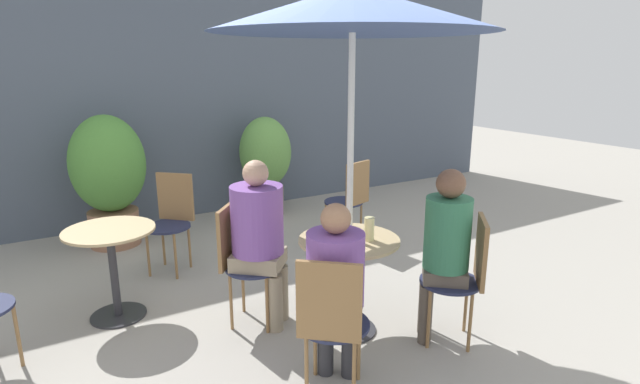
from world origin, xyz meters
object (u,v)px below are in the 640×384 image
cafe_table_near (349,263)px  beer_glass_0 (369,229)px  seated_person_0 (260,231)px  umbrella (353,10)px  bistro_chair_2 (466,269)px  beer_glass_1 (338,223)px  bistro_chair_1 (331,317)px  bistro_chair_3 (351,195)px  potted_plant_0 (109,173)px  seated_person_2 (445,241)px  cafe_table_far (112,255)px  potted_plant_1 (266,160)px  seated_person_1 (336,281)px  beer_glass_2 (340,234)px  bistro_chair_0 (240,254)px  bistro_chair_5 (172,213)px

cafe_table_near → beer_glass_0: (0.10, -0.09, 0.27)m
seated_person_0 → umbrella: 1.64m
bistro_chair_2 → beer_glass_1: size_ratio=6.13×
bistro_chair_1 → bistro_chair_2: size_ratio=1.00×
bistro_chair_3 → potted_plant_0: (-2.20, 1.27, 0.24)m
potted_plant_0 → seated_person_2: bearing=-62.6°
cafe_table_far → umbrella: 2.49m
cafe_table_far → umbrella: size_ratio=0.30×
beer_glass_1 → cafe_table_near: bearing=-88.6°
bistro_chair_2 → umbrella: bearing=-90.0°
beer_glass_0 → potted_plant_1: (0.60, 3.01, -0.09)m
cafe_table_far → beer_glass_1: bearing=-33.9°
bistro_chair_1 → seated_person_1: size_ratio=0.78×
bistro_chair_3 → seated_person_1: 2.48m
cafe_table_near → bistro_chair_2: bearing=-40.9°
bistro_chair_2 → beer_glass_1: bistro_chair_2 is taller
bistro_chair_3 → beer_glass_2: 1.97m
bistro_chair_1 → seated_person_2: bearing=-129.1°
bistro_chair_0 → bistro_chair_5: (-0.17, 1.28, 0.00)m
bistro_chair_0 → bistro_chair_1: (0.08, -1.14, 0.00)m
potted_plant_1 → potted_plant_0: bearing=-175.4°
cafe_table_near → bistro_chair_1: bearing=-130.9°
bistro_chair_1 → beer_glass_2: (0.41, 0.54, 0.25)m
potted_plant_0 → bistro_chair_5: bearing=-68.4°
seated_person_1 → potted_plant_1: size_ratio=0.93×
seated_person_0 → bistro_chair_3: bearing=-14.2°
bistro_chair_2 → cafe_table_far: bearing=-87.7°
bistro_chair_2 → bistro_chair_5: 2.71m
beer_glass_0 → umbrella: 1.44m
beer_glass_0 → beer_glass_1: 0.26m
cafe_table_far → potted_plant_0: (0.26, 1.68, 0.27)m
seated_person_1 → potted_plant_0: potted_plant_0 is taller
beer_glass_2 → potted_plant_0: 3.03m
bistro_chair_2 → potted_plant_1: size_ratio=0.72×
cafe_table_far → cafe_table_near: bearing=-37.5°
cafe_table_far → bistro_chair_3: 2.49m
cafe_table_near → beer_glass_0: bearing=-41.6°
seated_person_1 → potted_plant_0: 3.35m
cafe_table_near → seated_person_0: 0.68m
bistro_chair_1 → beer_glass_0: bistro_chair_1 is taller
cafe_table_far → bistro_chair_1: 1.92m
seated_person_0 → beer_glass_2: bearing=-102.3°
seated_person_0 → cafe_table_far: bearing=95.2°
bistro_chair_1 → beer_glass_0: bearing=-99.8°
bistro_chair_2 → potted_plant_0: potted_plant_0 is taller
bistro_chair_2 → potted_plant_1: 3.45m
seated_person_2 → potted_plant_1: 3.36m
seated_person_0 → potted_plant_1: 2.77m
beer_glass_2 → umbrella: bearing=30.6°
seated_person_2 → beer_glass_2: (-0.62, 0.36, 0.06)m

